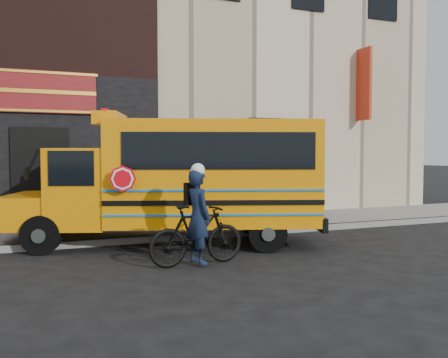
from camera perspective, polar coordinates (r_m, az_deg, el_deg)
ground at (r=9.57m, az=1.12°, el=-9.39°), size 120.00×120.00×0.00m
curb at (r=11.94m, az=-3.92°, el=-6.54°), size 40.00×0.20×0.15m
sidewalk at (r=13.36m, az=-5.98°, el=-5.54°), size 40.00×3.00×0.15m
building at (r=19.80m, az=-11.63°, el=14.81°), size 20.00×10.70×12.00m
school_bus at (r=11.13m, az=-4.74°, el=0.18°), size 7.21×4.32×2.92m
sign_pole at (r=12.37m, az=5.18°, el=0.64°), size 0.07×0.24×2.78m
bicycle at (r=9.17m, az=-3.11°, el=-6.40°), size 1.89×0.68×1.11m
cyclist at (r=9.07m, az=-3.00°, el=-4.60°), size 0.54×0.70×1.71m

